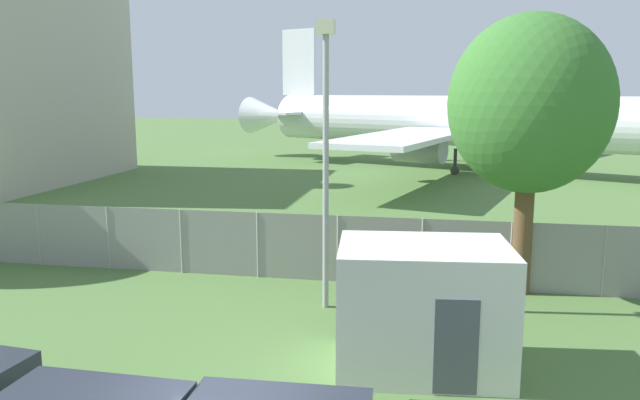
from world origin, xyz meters
TOP-DOWN VIEW (x-y plane):
  - perimeter_fence at (0.00, 10.49)m, footprint 56.07×0.07m
  - airplane at (6.17, 38.29)m, footprint 41.64×34.64m
  - portable_cabin at (2.72, 4.84)m, footprint 3.76×2.86m
  - picnic_bench_near_cabin at (2.67, 8.43)m, footprint 1.94×1.57m
  - tree_left_of_cabin at (5.38, 10.45)m, footprint 4.52×4.52m
  - light_mast at (0.04, 8.16)m, footprint 0.44×0.44m

SIDE VIEW (x-z plane):
  - picnic_bench_near_cabin at x=2.67m, z-range 0.10..0.86m
  - perimeter_fence at x=0.00m, z-range 0.00..2.08m
  - portable_cabin at x=2.72m, z-range 0.00..2.67m
  - airplane at x=6.17m, z-range -1.88..9.05m
  - light_mast at x=0.04m, z-range 0.86..8.42m
  - tree_left_of_cabin at x=5.38m, z-range 1.44..9.36m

